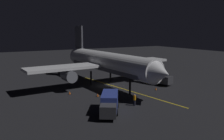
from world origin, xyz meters
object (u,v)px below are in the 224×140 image
object	(u,v)px
ground_crew_worker	(135,100)
traffic_cone_under_wing	(70,93)
catering_truck	(156,78)
airliner	(105,63)
baggage_truck	(109,103)
traffic_cone_near_left	(98,95)
traffic_cone_near_right	(156,89)

from	to	relation	value
ground_crew_worker	traffic_cone_under_wing	distance (m)	12.33
catering_truck	airliner	bearing A→B (deg)	-23.20
ground_crew_worker	traffic_cone_under_wing	world-z (taller)	ground_crew_worker
baggage_truck	ground_crew_worker	size ratio (longest dim) A/B	3.81
traffic_cone_near_left	traffic_cone_under_wing	size ratio (longest dim) A/B	1.00
catering_truck	traffic_cone_near_right	bearing A→B (deg)	49.24
baggage_truck	catering_truck	bearing A→B (deg)	-148.47
traffic_cone_near_left	traffic_cone_near_right	bearing A→B (deg)	172.72
catering_truck	traffic_cone_near_left	xyz separation A→B (m)	(14.68, 2.45, -1.07)
catering_truck	traffic_cone_under_wing	world-z (taller)	catering_truck
ground_crew_worker	traffic_cone_under_wing	size ratio (longest dim) A/B	3.16
traffic_cone_near_left	traffic_cone_under_wing	xyz separation A→B (m)	(3.59, -3.65, 0.00)
baggage_truck	catering_truck	world-z (taller)	catering_truck
airliner	traffic_cone_under_wing	size ratio (longest dim) A/B	62.23
catering_truck	traffic_cone_under_wing	size ratio (longest dim) A/B	11.74
catering_truck	traffic_cone_near_left	size ratio (longest dim) A/B	11.74
airliner	catering_truck	xyz separation A→B (m)	(-9.65, 4.14, -3.30)
catering_truck	ground_crew_worker	bearing A→B (deg)	37.97
catering_truck	ground_crew_worker	size ratio (longest dim) A/B	3.71
traffic_cone_near_right	traffic_cone_near_left	bearing A→B (deg)	-7.28
airliner	traffic_cone_near_left	bearing A→B (deg)	52.63
ground_crew_worker	traffic_cone_under_wing	xyz separation A→B (m)	(6.15, -10.66, -0.64)
airliner	traffic_cone_near_left	size ratio (longest dim) A/B	62.23
traffic_cone_near_left	ground_crew_worker	bearing A→B (deg)	110.04
baggage_truck	catering_truck	xyz separation A→B (m)	(-16.81, -10.32, 0.00)
airliner	traffic_cone_near_right	size ratio (longest dim) A/B	62.23
baggage_truck	traffic_cone_near_left	size ratio (longest dim) A/B	12.07
ground_crew_worker	traffic_cone_near_left	distance (m)	7.49
airliner	catering_truck	bearing A→B (deg)	156.80
catering_truck	ground_crew_worker	world-z (taller)	catering_truck
traffic_cone_under_wing	traffic_cone_near_right	bearing A→B (deg)	161.12
airliner	traffic_cone_near_right	xyz separation A→B (m)	(-6.29, 8.04, -4.38)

